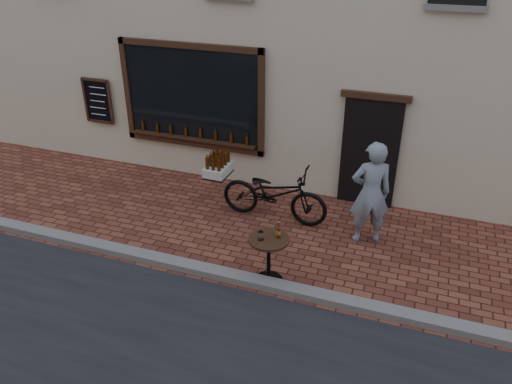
% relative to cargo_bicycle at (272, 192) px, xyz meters
% --- Properties ---
extents(ground, '(90.00, 90.00, 0.00)m').
position_rel_cargo_bicycle_xyz_m(ground, '(-0.30, -2.24, -0.56)').
color(ground, '#57251C').
rests_on(ground, ground).
extents(kerb, '(90.00, 0.25, 0.12)m').
position_rel_cargo_bicycle_xyz_m(kerb, '(-0.30, -2.04, -0.50)').
color(kerb, slate).
rests_on(kerb, ground).
extents(cargo_bicycle, '(2.42, 0.77, 1.17)m').
position_rel_cargo_bicycle_xyz_m(cargo_bicycle, '(0.00, 0.00, 0.00)').
color(cargo_bicycle, black).
rests_on(cargo_bicycle, ground).
extents(bistro_table, '(0.64, 0.64, 1.10)m').
position_rel_cargo_bicycle_xyz_m(bistro_table, '(0.57, -1.89, 0.02)').
color(bistro_table, black).
rests_on(bistro_table, ground).
extents(pedestrian, '(0.82, 0.68, 1.92)m').
position_rel_cargo_bicycle_xyz_m(pedestrian, '(1.84, -0.17, 0.40)').
color(pedestrian, gray).
rests_on(pedestrian, ground).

